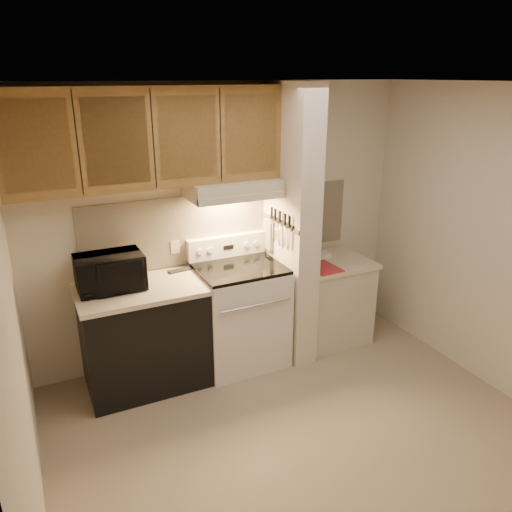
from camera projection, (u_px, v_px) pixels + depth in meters
floor at (302, 433)px, 3.76m from camera, size 3.60×3.60×0.00m
ceiling at (316, 83)px, 2.90m from camera, size 3.60×3.60×0.00m
wall_back at (224, 224)px, 4.60m from camera, size 3.60×2.50×0.02m
wall_left at (12, 338)px, 2.60m from camera, size 0.02×3.00×2.50m
wall_right at (498, 244)px, 4.06m from camera, size 0.02×3.00×2.50m
backsplash at (224, 226)px, 4.60m from camera, size 2.60×0.02×0.63m
range_body at (240, 316)px, 4.58m from camera, size 0.76×0.65×0.92m
oven_window at (255, 327)px, 4.30m from camera, size 0.50×0.01×0.30m
oven_handle at (257, 305)px, 4.19m from camera, size 0.65×0.02×0.02m
cooktop at (239, 268)px, 4.42m from camera, size 0.74×0.64×0.03m
range_backguard at (227, 246)px, 4.62m from camera, size 0.76×0.08×0.20m
range_display at (228, 247)px, 4.58m from camera, size 0.10×0.01×0.04m
range_knob_left_outer at (200, 252)px, 4.47m from camera, size 0.05×0.02×0.05m
range_knob_left_inner at (210, 250)px, 4.51m from camera, size 0.05×0.02×0.05m
range_knob_right_inner at (246, 245)px, 4.65m from camera, size 0.05×0.02×0.05m
range_knob_right_outer at (256, 243)px, 4.69m from camera, size 0.05×0.02×0.05m
dishwasher_front at (145, 338)px, 4.24m from camera, size 1.00×0.63×0.87m
left_countertop at (141, 289)px, 4.08m from camera, size 1.04×0.67×0.04m
spoon_rest at (180, 270)px, 4.41m from camera, size 0.22×0.09×0.01m
teal_jar at (91, 278)px, 4.10m from camera, size 0.11×0.11×0.11m
outlet at (175, 247)px, 4.44m from camera, size 0.08×0.01×0.12m
microwave at (110, 272)px, 3.99m from camera, size 0.53×0.36×0.29m
partition_pillar at (291, 227)px, 4.51m from camera, size 0.22×0.70×2.50m
pillar_trim at (279, 223)px, 4.45m from camera, size 0.01×0.70×0.04m
knife_strip at (282, 222)px, 4.40m from camera, size 0.02×0.42×0.04m
knife_blade_a at (289, 238)px, 4.29m from camera, size 0.01×0.03×0.16m
knife_handle_a at (290, 222)px, 4.23m from camera, size 0.02×0.02×0.10m
knife_blade_b at (285, 237)px, 4.36m from camera, size 0.01×0.04×0.18m
knife_handle_b at (285, 219)px, 4.30m from camera, size 0.02×0.02×0.10m
knife_blade_c at (280, 235)px, 4.44m from camera, size 0.01×0.04×0.20m
knife_handle_c at (280, 217)px, 4.38m from camera, size 0.02×0.02×0.10m
knife_blade_d at (276, 231)px, 4.49m from camera, size 0.01×0.04×0.16m
knife_handle_d at (275, 214)px, 4.45m from camera, size 0.02×0.02×0.10m
knife_blade_e at (272, 229)px, 4.57m from camera, size 0.01×0.04×0.18m
knife_handle_e at (272, 212)px, 4.51m from camera, size 0.02×0.02×0.10m
oven_mitt at (269, 236)px, 4.64m from camera, size 0.03×0.11×0.27m
right_cab_base at (329, 302)px, 4.99m from camera, size 0.70×0.60×0.81m
right_countertop at (331, 262)px, 4.84m from camera, size 0.74×0.64×0.04m
red_folder at (324, 268)px, 4.63m from camera, size 0.26×0.35×0.01m
white_box at (322, 255)px, 4.92m from camera, size 0.16×0.11×0.04m
range_hood at (232, 188)px, 4.29m from camera, size 0.78×0.44×0.15m
hood_lip at (242, 199)px, 4.12m from camera, size 0.78×0.04×0.06m
upper_cabinets at (148, 137)px, 3.89m from camera, size 2.18×0.33×0.77m
cab_door_a at (36, 146)px, 3.42m from camera, size 0.46×0.01×0.63m
cab_gap_a at (77, 144)px, 3.53m from camera, size 0.01×0.01×0.73m
cab_door_b at (116, 141)px, 3.64m from camera, size 0.46×0.01×0.63m
cab_gap_b at (153, 140)px, 3.75m from camera, size 0.01×0.01×0.73m
cab_door_c at (188, 138)px, 3.86m from camera, size 0.46×0.01×0.63m
cab_gap_c at (220, 136)px, 3.97m from camera, size 0.01×0.01×0.73m
cab_door_d at (251, 134)px, 4.08m from camera, size 0.46×0.01×0.63m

